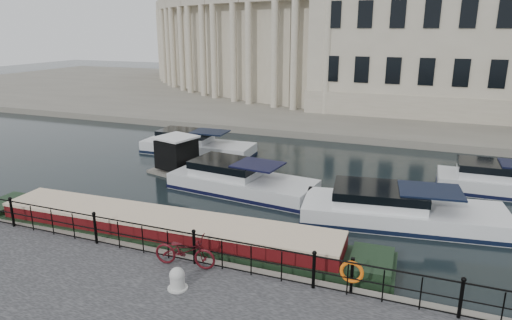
{
  "coord_description": "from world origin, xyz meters",
  "views": [
    {
      "loc": [
        6.79,
        -14.05,
        8.03
      ],
      "look_at": [
        0.5,
        2.0,
        3.0
      ],
      "focal_mm": 32.0,
      "sensor_mm": 36.0,
      "label": 1
    }
  ],
  "objects": [
    {
      "name": "mooring_bollard",
      "position": [
        0.26,
        -3.77,
        0.87
      ],
      "size": [
        0.61,
        0.61,
        0.69
      ],
      "color": "#B6B6B2",
      "rests_on": "near_quay"
    },
    {
      "name": "narrowboat",
      "position": [
        -2.25,
        -0.57,
        0.37
      ],
      "size": [
        17.03,
        2.91,
        1.62
      ],
      "rotation": [
        0.0,
        0.0,
        0.04
      ],
      "color": "black",
      "rests_on": "ground_plane"
    },
    {
      "name": "harbour_hut",
      "position": [
        -6.56,
        7.61,
        0.95
      ],
      "size": [
        3.17,
        2.85,
        2.17
      ],
      "rotation": [
        0.0,
        0.0,
        -0.26
      ],
      "color": "#6B665B",
      "rests_on": "ground_plane"
    },
    {
      "name": "ground_plane",
      "position": [
        0.0,
        0.0,
        0.0
      ],
      "size": [
        160.0,
        160.0,
        0.0
      ],
      "primitive_type": "plane",
      "color": "black",
      "rests_on": "ground"
    },
    {
      "name": "civic_building",
      "position": [
        -1.0,
        34.71,
        7.04
      ],
      "size": [
        53.55,
        31.84,
        16.85
      ],
      "color": "#ADA38C",
      "rests_on": "far_bank"
    },
    {
      "name": "cabin_cruisers",
      "position": [
        1.56,
        7.8,
        0.37
      ],
      "size": [
        24.46,
        9.94,
        1.99
      ],
      "color": "silver",
      "rests_on": "ground_plane"
    },
    {
      "name": "railing",
      "position": [
        0.0,
        -2.25,
        1.2
      ],
      "size": [
        24.14,
        0.14,
        1.22
      ],
      "color": "black",
      "rests_on": "near_quay"
    },
    {
      "name": "bicycle",
      "position": [
        -0.2,
        -2.51,
        1.1
      ],
      "size": [
        2.14,
        0.93,
        1.09
      ],
      "primitive_type": "imported",
      "rotation": [
        0.0,
        0.0,
        1.67
      ],
      "color": "#480C13",
      "rests_on": "near_quay"
    },
    {
      "name": "life_ring_post",
      "position": [
        5.1,
        -2.19,
        1.26
      ],
      "size": [
        0.7,
        0.19,
        1.14
      ],
      "color": "black",
      "rests_on": "near_quay"
    },
    {
      "name": "far_bank",
      "position": [
        0.0,
        39.0,
        0.28
      ],
      "size": [
        120.0,
        42.0,
        0.55
      ],
      "primitive_type": "cube",
      "color": "#6B665B",
      "rests_on": "ground_plane"
    }
  ]
}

